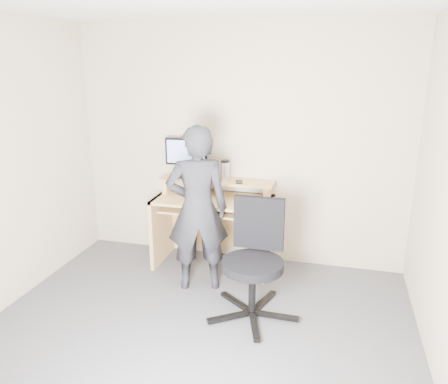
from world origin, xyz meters
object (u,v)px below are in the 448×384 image
at_px(desk, 215,214).
at_px(person, 197,209).
at_px(office_chair, 255,256).
at_px(monitor, 186,154).

height_order(desk, person, person).
xyz_separation_m(desk, office_chair, (0.59, -0.88, -0.01)).
distance_m(desk, monitor, 0.70).
bearing_deg(person, office_chair, 132.66).
bearing_deg(desk, office_chair, -55.90).
height_order(monitor, person, person).
relative_size(desk, monitor, 2.68).
xyz_separation_m(monitor, office_chair, (0.92, -0.94, -0.63)).
relative_size(monitor, person, 0.28).
height_order(monitor, office_chair, monitor).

